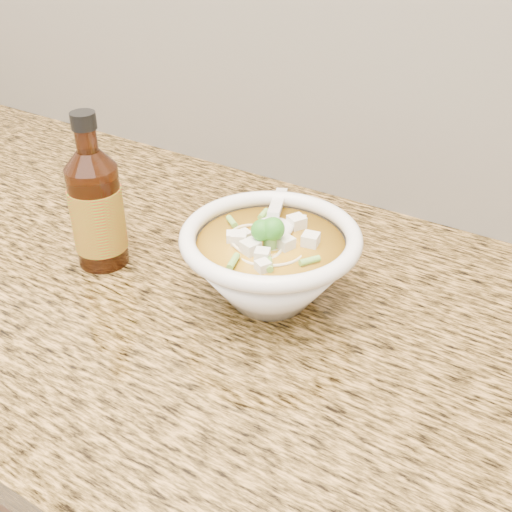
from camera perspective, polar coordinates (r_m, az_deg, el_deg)
The scene contains 4 objects.
cabinet at distance 1.16m, azimuth -4.84°, elevation -21.20°, with size 4.00×0.65×0.86m, color black.
counter_slab at distance 0.84m, azimuth -6.24°, elevation -2.84°, with size 4.00×0.68×0.04m, color #A7793D.
soup_bowl at distance 0.76m, azimuth 1.28°, elevation -0.76°, with size 0.21×0.23×0.12m.
hot_sauce_bottle at distance 0.84m, azimuth -13.97°, elevation 4.03°, with size 0.07×0.07×0.21m.
Camera 1 is at (0.44, 1.15, 1.37)m, focal length 45.00 mm.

